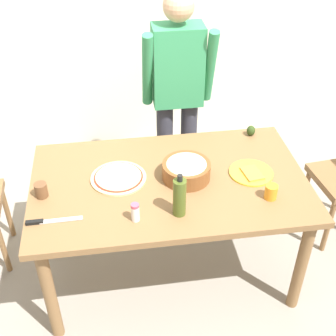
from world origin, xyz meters
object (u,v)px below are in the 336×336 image
object	(u,v)px
cup_orange	(271,192)
olive_oil_bottle	(180,197)
pizza_raw_on_board	(118,178)
cup_small_brown	(41,190)
person_cook	(177,91)
chef_knife	(47,221)
salt_shaker	(135,212)
avocado	(251,131)
plate_with_slice	(251,173)
dining_table	(169,192)
popcorn_bowl	(186,169)

from	to	relation	value
cup_orange	olive_oil_bottle	bearing A→B (deg)	-174.26
pizza_raw_on_board	cup_small_brown	world-z (taller)	cup_small_brown
olive_oil_bottle	person_cook	bearing A→B (deg)	81.34
pizza_raw_on_board	chef_knife	size ratio (longest dim) A/B	1.12
salt_shaker	avocado	bearing A→B (deg)	40.44
pizza_raw_on_board	olive_oil_bottle	bearing A→B (deg)	-48.72
avocado	pizza_raw_on_board	bearing A→B (deg)	-158.88
pizza_raw_on_board	salt_shaker	world-z (taller)	salt_shaker
olive_oil_bottle	chef_knife	distance (m)	0.70
plate_with_slice	olive_oil_bottle	xyz separation A→B (m)	(-0.48, -0.28, 0.11)
person_cook	olive_oil_bottle	xyz separation A→B (m)	(-0.16, -1.05, -0.07)
cup_small_brown	chef_knife	world-z (taller)	cup_small_brown
dining_table	salt_shaker	distance (m)	0.41
cup_orange	salt_shaker	xyz separation A→B (m)	(-0.75, -0.07, 0.01)
dining_table	chef_knife	xyz separation A→B (m)	(-0.68, -0.26, 0.10)
cup_orange	chef_knife	world-z (taller)	cup_orange
dining_table	olive_oil_bottle	distance (m)	0.35
olive_oil_bottle	salt_shaker	size ratio (longest dim) A/B	2.42
popcorn_bowl	chef_knife	distance (m)	0.83
olive_oil_bottle	pizza_raw_on_board	bearing A→B (deg)	131.28
chef_knife	avocado	world-z (taller)	avocado
olive_oil_bottle	cup_orange	xyz separation A→B (m)	(0.52, 0.05, -0.07)
pizza_raw_on_board	plate_with_slice	distance (m)	0.78
avocado	popcorn_bowl	bearing A→B (deg)	-142.21
plate_with_slice	avocado	world-z (taller)	avocado
person_cook	cup_orange	bearing A→B (deg)	-70.14
pizza_raw_on_board	avocado	xyz separation A→B (m)	(0.90, 0.35, 0.03)
pizza_raw_on_board	dining_table	bearing A→B (deg)	-10.44
cup_orange	cup_small_brown	bearing A→B (deg)	171.03
person_cook	plate_with_slice	world-z (taller)	person_cook
olive_oil_bottle	salt_shaker	distance (m)	0.24
olive_oil_bottle	cup_small_brown	size ratio (longest dim) A/B	3.01
plate_with_slice	chef_knife	size ratio (longest dim) A/B	0.90
olive_oil_bottle	popcorn_bowl	bearing A→B (deg)	73.11
person_cook	dining_table	bearing A→B (deg)	-102.65
plate_with_slice	chef_knife	xyz separation A→B (m)	(-1.17, -0.25, -0.00)
olive_oil_bottle	cup_orange	size ratio (longest dim) A/B	3.01
popcorn_bowl	chef_knife	bearing A→B (deg)	-161.15
cup_orange	cup_small_brown	distance (m)	1.26
person_cook	chef_knife	bearing A→B (deg)	-129.91
cup_small_brown	chef_knife	distance (m)	0.22
person_cook	plate_with_slice	size ratio (longest dim) A/B	6.23
cup_orange	popcorn_bowl	bearing A→B (deg)	150.10
avocado	person_cook	bearing A→B (deg)	140.90
salt_shaker	avocado	size ratio (longest dim) A/B	1.51
plate_with_slice	popcorn_bowl	xyz separation A→B (m)	(-0.39, 0.02, 0.05)
person_cook	salt_shaker	xyz separation A→B (m)	(-0.39, -1.06, -0.13)
popcorn_bowl	cup_small_brown	xyz separation A→B (m)	(-0.82, -0.05, -0.02)
dining_table	cup_small_brown	bearing A→B (deg)	-176.74
pizza_raw_on_board	salt_shaker	distance (m)	0.37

